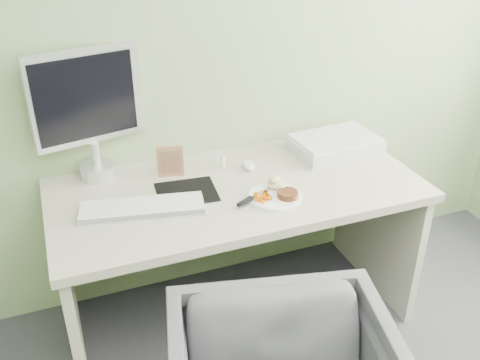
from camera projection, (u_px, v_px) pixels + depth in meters
name	position (u px, v px, depth m)	size (l,w,h in m)	color
wall_back	(207.00, 22.00, 2.32)	(3.50, 3.50, 0.00)	#88A271
desk	(237.00, 222.00, 2.40)	(1.60, 0.75, 0.73)	#BEB49F
plate	(275.00, 197.00, 2.22)	(0.23, 0.23, 0.01)	white
steak	(288.00, 194.00, 2.20)	(0.08, 0.08, 0.03)	black
potato_pile	(274.00, 183.00, 2.26)	(0.09, 0.07, 0.05)	tan
carrot_heap	(263.00, 195.00, 2.18)	(0.06, 0.05, 0.04)	orange
steak_knife	(251.00, 199.00, 2.17)	(0.20, 0.11, 0.02)	silver
mousepad	(187.00, 192.00, 2.26)	(0.25, 0.22, 0.00)	black
keyboard	(142.00, 207.00, 2.13)	(0.49, 0.14, 0.02)	white
computer_mouse	(249.00, 165.00, 2.45)	(0.05, 0.10, 0.03)	white
photo_frame	(170.00, 161.00, 2.36)	(0.12, 0.01, 0.15)	#8C5B41
eyedrop_bottle	(223.00, 161.00, 2.46)	(0.02, 0.02, 0.07)	white
scanner	(335.00, 145.00, 2.61)	(0.41, 0.27, 0.06)	silver
monitor	(88.00, 108.00, 2.24)	(0.47, 0.17, 0.57)	silver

